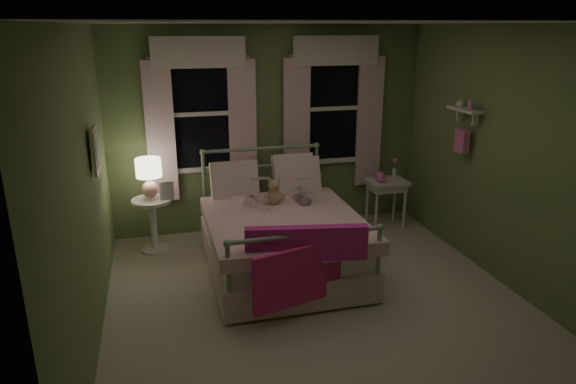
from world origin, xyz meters
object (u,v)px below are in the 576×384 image
object	(u,v)px
child_right	(295,178)
teddy_bear	(274,193)
nightstand_left	(153,218)
bed	(281,237)
nightstand_right	(387,188)
table_lamp	(149,174)
child_left	(247,175)

from	to	relation	value
child_right	teddy_bear	bearing A→B (deg)	23.41
child_right	nightstand_left	bearing A→B (deg)	-20.53
bed	teddy_bear	distance (m)	0.50
child_right	teddy_bear	world-z (taller)	child_right
child_right	nightstand_right	distance (m)	1.48
bed	table_lamp	bearing A→B (deg)	147.74
table_lamp	teddy_bear	bearing A→B (deg)	-23.24
nightstand_left	nightstand_right	bearing A→B (deg)	0.06
child_left	nightstand_right	bearing A→B (deg)	169.46
nightstand_left	child_left	bearing A→B (deg)	-21.47
child_right	bed	bearing A→B (deg)	51.52
teddy_bear	nightstand_right	distance (m)	1.77
child_right	nightstand_left	xyz separation A→B (m)	(-1.62, 0.42, -0.49)
child_right	table_lamp	world-z (taller)	child_right
bed	nightstand_right	xyz separation A→B (m)	(1.65, 0.85, 0.17)
child_right	table_lamp	size ratio (longest dim) A/B	1.46
teddy_bear	table_lamp	xyz separation A→B (m)	(-1.34, 0.58, 0.16)
bed	nightstand_left	world-z (taller)	bed
child_right	nightstand_left	size ratio (longest dim) A/B	1.04
child_left	table_lamp	world-z (taller)	child_left
child_right	nightstand_left	world-z (taller)	child_right
child_left	child_right	size ratio (longest dim) A/B	1.21
teddy_bear	child_left	bearing A→B (deg)	150.50
bed	teddy_bear	bearing A→B (deg)	91.15
bed	nightstand_left	bearing A→B (deg)	147.74
bed	nightstand_left	xyz separation A→B (m)	(-1.35, 0.85, 0.04)
child_right	nightstand_right	xyz separation A→B (m)	(1.37, 0.42, -0.36)
teddy_bear	nightstand_left	size ratio (longest dim) A/B	0.48
child_right	teddy_bear	xyz separation A→B (m)	(-0.28, -0.16, -0.12)
table_lamp	nightstand_right	size ratio (longest dim) A/B	0.73
child_left	teddy_bear	distance (m)	0.37
bed	nightstand_right	world-z (taller)	bed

